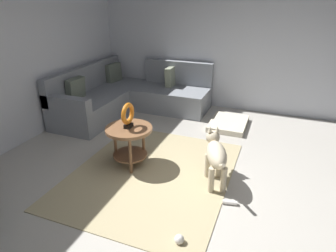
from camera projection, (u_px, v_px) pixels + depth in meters
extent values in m
cube|color=#B7B2A8|center=(202.00, 196.00, 3.37)|extent=(6.00, 6.00, 0.10)
cube|color=silver|center=(249.00, 38.00, 5.30)|extent=(0.12, 6.00, 2.70)
cube|color=tan|center=(152.00, 173.00, 3.71)|extent=(2.30, 1.90, 0.01)
cube|color=gray|center=(104.00, 103.00, 5.53)|extent=(2.20, 0.85, 0.42)
cube|color=gray|center=(86.00, 78.00, 5.47)|extent=(2.20, 0.14, 0.46)
cube|color=gray|center=(172.00, 99.00, 5.73)|extent=(0.85, 1.40, 0.42)
cube|color=gray|center=(178.00, 73.00, 5.85)|extent=(0.14, 1.40, 0.46)
cube|color=gray|center=(66.00, 104.00, 4.53)|extent=(0.16, 0.85, 0.22)
cube|color=slate|center=(114.00, 73.00, 6.08)|extent=(0.40, 0.21, 0.39)
cube|color=slate|center=(76.00, 89.00, 5.02)|extent=(0.38, 0.16, 0.39)
cube|color=gray|center=(171.00, 77.00, 5.78)|extent=(0.38, 0.14, 0.39)
cylinder|color=brown|center=(129.00, 129.00, 3.70)|extent=(0.60, 0.60, 0.04)
cylinder|color=brown|center=(130.00, 154.00, 3.85)|extent=(0.45, 0.45, 0.02)
cylinder|color=brown|center=(115.00, 145.00, 3.88)|extent=(0.04, 0.04, 0.50)
cylinder|color=brown|center=(130.00, 156.00, 3.61)|extent=(0.04, 0.04, 0.50)
cylinder|color=brown|center=(144.00, 143.00, 3.93)|extent=(0.04, 0.04, 0.50)
cube|color=black|center=(129.00, 126.00, 3.68)|extent=(0.12, 0.08, 0.05)
torus|color=orange|center=(128.00, 114.00, 3.61)|extent=(0.28, 0.06, 0.28)
cube|color=beige|center=(228.00, 123.00, 5.04)|extent=(0.80, 0.60, 0.09)
cylinder|color=beige|center=(207.00, 165.00, 3.58)|extent=(0.07, 0.07, 0.32)
cylinder|color=beige|center=(219.00, 165.00, 3.58)|extent=(0.07, 0.07, 0.32)
cylinder|color=beige|center=(211.00, 180.00, 3.29)|extent=(0.07, 0.07, 0.32)
cylinder|color=beige|center=(223.00, 180.00, 3.29)|extent=(0.07, 0.07, 0.32)
ellipsoid|color=beige|center=(216.00, 154.00, 3.34)|extent=(0.56, 0.40, 0.24)
sphere|color=beige|center=(213.00, 137.00, 3.58)|extent=(0.17, 0.17, 0.17)
ellipsoid|color=beige|center=(212.00, 136.00, 3.66)|extent=(0.14, 0.11, 0.07)
cone|color=beige|center=(210.00, 129.00, 3.52)|extent=(0.06, 0.06, 0.07)
cone|color=beige|center=(217.00, 129.00, 3.53)|extent=(0.06, 0.06, 0.07)
cylinder|color=beige|center=(222.00, 166.00, 3.04)|extent=(0.20, 0.11, 0.16)
sphere|color=silver|center=(180.00, 239.00, 2.64)|extent=(0.09, 0.09, 0.09)
cylinder|color=silver|center=(230.00, 202.00, 3.15)|extent=(0.08, 0.16, 0.05)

